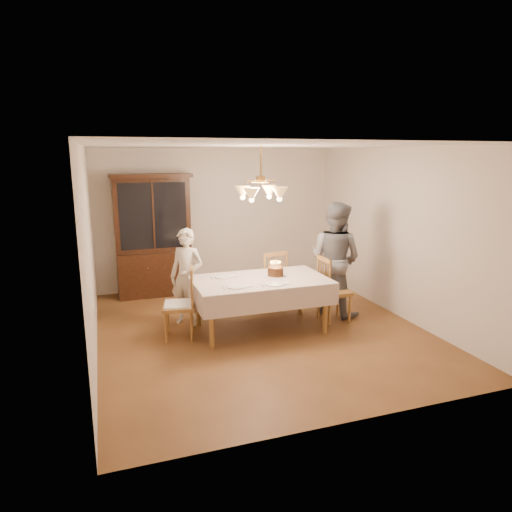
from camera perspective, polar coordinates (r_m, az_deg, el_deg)
name	(u,v)px	position (r m, az deg, el deg)	size (l,w,h in m)	color
ground	(260,329)	(6.71, 0.56, -9.14)	(5.00, 5.00, 0.00)	brown
room_shell	(261,221)	(6.30, 0.59, 4.35)	(5.00, 5.00, 5.00)	white
dining_table	(261,284)	(6.49, 0.57, -3.53)	(1.90, 1.10, 0.76)	brown
china_hutch	(153,238)	(8.31, -12.72, 2.25)	(1.38, 0.54, 2.16)	black
chair_far_side	(271,284)	(7.37, 1.83, -3.50)	(0.48, 0.46, 1.00)	brown
chair_left_end	(179,306)	(6.37, -9.56, -6.19)	(0.50, 0.52, 1.00)	brown
chair_right_end	(334,292)	(7.02, 9.68, -4.51)	(0.42, 0.44, 1.00)	brown
elderly_woman	(187,277)	(6.80, -8.65, -2.60)	(0.53, 0.34, 1.44)	beige
adult_in_grey	(335,259)	(7.23, 9.85, -0.35)	(0.87, 0.67, 1.78)	slate
birthday_cake	(275,272)	(6.59, 2.45, -2.02)	(0.30, 0.30, 0.22)	white
place_setting_near_left	(237,286)	(6.08, -2.38, -3.83)	(0.40, 0.25, 0.02)	white
place_setting_near_right	(275,284)	(6.19, 2.41, -3.54)	(0.40, 0.25, 0.02)	white
place_setting_far_left	(223,277)	(6.57, -4.09, -2.61)	(0.37, 0.23, 0.02)	white
chandelier	(261,193)	(6.26, 0.60, 7.93)	(0.62, 0.62, 0.73)	#BF8C3F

